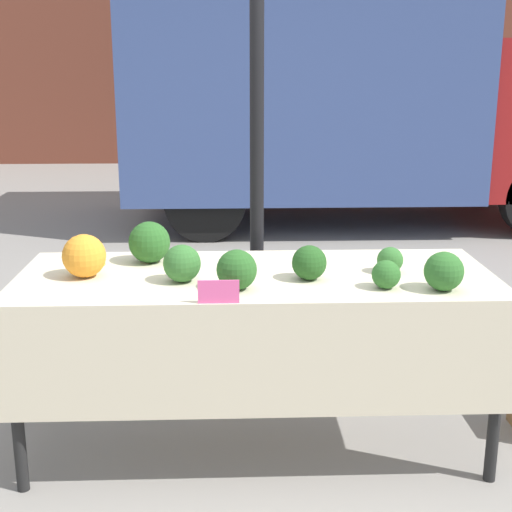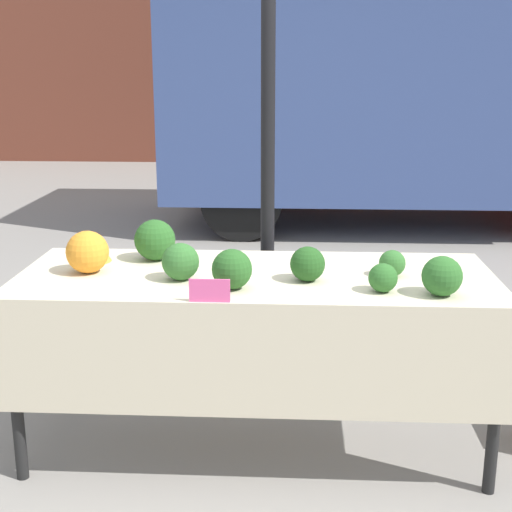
{
  "view_description": "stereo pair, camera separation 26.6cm",
  "coord_description": "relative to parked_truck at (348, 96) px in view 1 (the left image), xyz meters",
  "views": [
    {
      "loc": [
        -0.11,
        -2.94,
        1.67
      ],
      "look_at": [
        0.0,
        0.0,
        0.89
      ],
      "focal_mm": 50.0,
      "sensor_mm": 36.0,
      "label": 1
    },
    {
      "loc": [
        0.16,
        -2.93,
        1.67
      ],
      "look_at": [
        0.0,
        0.0,
        0.89
      ],
      "focal_mm": 50.0,
      "sensor_mm": 36.0,
      "label": 2
    }
  ],
  "objects": [
    {
      "name": "broccoli_head_1",
      "position": [
        -0.66,
        -5.09,
        -0.49
      ],
      "size": [
        0.12,
        0.12,
        0.12
      ],
      "color": "#2D6628",
      "rests_on": "market_table"
    },
    {
      "name": "tent_pole",
      "position": [
        -1.15,
        -4.27,
        -0.07
      ],
      "size": [
        0.07,
        0.07,
        2.57
      ],
      "color": "black",
      "rests_on": "ground_plane"
    },
    {
      "name": "broccoli_head_3",
      "position": [
        -1.65,
        -4.66,
        -0.45
      ],
      "size": [
        0.19,
        0.19,
        0.19
      ],
      "color": "#285B23",
      "rests_on": "market_table"
    },
    {
      "name": "broccoli_head_0",
      "position": [
        -1.26,
        -5.08,
        -0.47
      ],
      "size": [
        0.16,
        0.16,
        0.16
      ],
      "color": "#285B23",
      "rests_on": "market_table"
    },
    {
      "name": "romanesco_head",
      "position": [
        -1.93,
        -4.7,
        -0.48
      ],
      "size": [
        0.16,
        0.16,
        0.13
      ],
      "color": "#93B238",
      "rests_on": "market_table"
    },
    {
      "name": "orange_cauliflower",
      "position": [
        -1.9,
        -4.88,
        -0.45
      ],
      "size": [
        0.18,
        0.18,
        0.18
      ],
      "color": "orange",
      "rests_on": "market_table"
    },
    {
      "name": "building_facade",
      "position": [
        -1.18,
        5.19,
        0.9
      ],
      "size": [
        16.0,
        0.6,
        4.51
      ],
      "color": "brown",
      "rests_on": "ground_plane"
    },
    {
      "name": "broccoli_head_5",
      "position": [
        -0.44,
        -5.12,
        -0.47
      ],
      "size": [
        0.16,
        0.16,
        0.16
      ],
      "color": "#2D6628",
      "rests_on": "market_table"
    },
    {
      "name": "broccoli_head_4",
      "position": [
        -0.6,
        -4.86,
        -0.49
      ],
      "size": [
        0.11,
        0.11,
        0.11
      ],
      "color": "#336B2D",
      "rests_on": "market_table"
    },
    {
      "name": "price_sign",
      "position": [
        -1.33,
        -5.25,
        -0.5
      ],
      "size": [
        0.16,
        0.01,
        0.09
      ],
      "color": "#F45B9E",
      "rests_on": "market_table"
    },
    {
      "name": "parked_truck",
      "position": [
        0.0,
        0.0,
        0.0
      ],
      "size": [
        5.04,
        2.23,
        2.53
      ],
      "color": "#384C84",
      "rests_on": "ground_plane"
    },
    {
      "name": "broccoli_head_2",
      "position": [
        -0.96,
        -4.96,
        -0.47
      ],
      "size": [
        0.15,
        0.15,
        0.15
      ],
      "color": "#23511E",
      "rests_on": "market_table"
    },
    {
      "name": "market_table",
      "position": [
        -1.18,
        -4.93,
        -0.65
      ],
      "size": [
        2.05,
        0.8,
        0.81
      ],
      "color": "beige",
      "rests_on": "ground_plane"
    },
    {
      "name": "ground_plane",
      "position": [
        -1.18,
        -4.86,
        -1.36
      ],
      "size": [
        40.0,
        40.0,
        0.0
      ],
      "primitive_type": "plane",
      "color": "gray"
    },
    {
      "name": "broccoli_head_6",
      "position": [
        -1.48,
        -4.97,
        -0.47
      ],
      "size": [
        0.16,
        0.16,
        0.16
      ],
      "color": "#336B2D",
      "rests_on": "market_table"
    }
  ]
}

